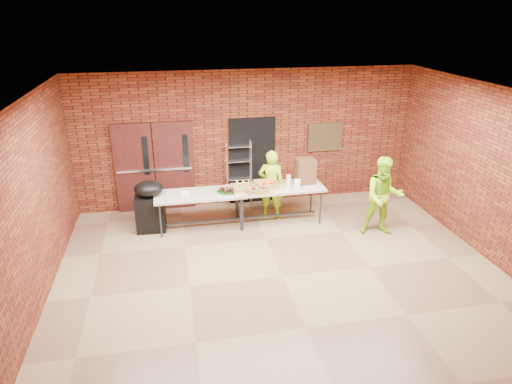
% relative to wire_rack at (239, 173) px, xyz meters
% --- Properties ---
extents(room, '(8.08, 7.08, 3.28)m').
position_rel_wire_rack_xyz_m(room, '(0.25, -3.32, 0.80)').
color(room, brown).
rests_on(room, ground).
extents(double_doors, '(1.78, 0.12, 2.10)m').
position_rel_wire_rack_xyz_m(double_doors, '(-1.95, 0.12, 0.25)').
color(double_doors, '#3F1712').
rests_on(double_doors, room).
extents(dark_doorway, '(1.10, 0.06, 2.10)m').
position_rel_wire_rack_xyz_m(dark_doorway, '(0.35, 0.14, 0.25)').
color(dark_doorway, black).
rests_on(dark_doorway, room).
extents(bronze_plaque, '(0.85, 0.04, 0.70)m').
position_rel_wire_rack_xyz_m(bronze_plaque, '(2.15, 0.13, 0.75)').
color(bronze_plaque, '#402C19').
rests_on(bronze_plaque, room).
extents(wire_rack, '(0.59, 0.20, 1.61)m').
position_rel_wire_rack_xyz_m(wire_rack, '(0.00, 0.00, 0.00)').
color(wire_rack, silver).
rests_on(wire_rack, room).
extents(table_left, '(1.94, 0.81, 0.80)m').
position_rel_wire_rack_xyz_m(table_left, '(-1.01, -1.06, -0.07)').
color(table_left, '#B9AA8D').
rests_on(table_left, room).
extents(table_right, '(2.01, 0.85, 0.82)m').
position_rel_wire_rack_xyz_m(table_right, '(0.70, -1.06, -0.05)').
color(table_right, '#B9AA8D').
rests_on(table_right, room).
extents(basket_bananas, '(0.44, 0.34, 0.14)m').
position_rel_wire_rack_xyz_m(basket_bananas, '(-0.10, -1.13, 0.08)').
color(basket_bananas, '#A38142').
rests_on(basket_bananas, table_right).
extents(basket_oranges, '(0.50, 0.39, 0.15)m').
position_rel_wire_rack_xyz_m(basket_oranges, '(0.43, -1.02, 0.08)').
color(basket_oranges, '#A38142').
rests_on(basket_oranges, table_right).
extents(basket_apples, '(0.46, 0.35, 0.14)m').
position_rel_wire_rack_xyz_m(basket_apples, '(0.20, -1.27, 0.08)').
color(basket_apples, '#A38142').
rests_on(basket_apples, table_right).
extents(muffin_tray, '(0.45, 0.45, 0.11)m').
position_rel_wire_rack_xyz_m(muffin_tray, '(-0.42, -1.05, 0.04)').
color(muffin_tray, '#144B14').
rests_on(muffin_tray, table_left).
extents(napkin_box, '(0.19, 0.13, 0.06)m').
position_rel_wire_rack_xyz_m(napkin_box, '(-1.32, -1.05, 0.02)').
color(napkin_box, white).
rests_on(napkin_box, table_left).
extents(coffee_dispenser, '(0.42, 0.37, 0.55)m').
position_rel_wire_rack_xyz_m(coffee_dispenser, '(1.35, -0.92, 0.29)').
color(coffee_dispenser, '#522F1C').
rests_on(coffee_dispenser, table_right).
extents(cup_stack_front, '(0.07, 0.07, 0.21)m').
position_rel_wire_rack_xyz_m(cup_stack_front, '(1.06, -1.23, 0.12)').
color(cup_stack_front, white).
rests_on(cup_stack_front, table_right).
extents(cup_stack_mid, '(0.07, 0.07, 0.22)m').
position_rel_wire_rack_xyz_m(cup_stack_mid, '(1.10, -1.28, 0.13)').
color(cup_stack_mid, white).
rests_on(cup_stack_mid, table_right).
extents(cup_stack_back, '(0.09, 0.09, 0.26)m').
position_rel_wire_rack_xyz_m(cup_stack_back, '(0.93, -1.07, 0.15)').
color(cup_stack_back, white).
rests_on(cup_stack_back, table_right).
extents(covered_grill, '(0.63, 0.53, 1.12)m').
position_rel_wire_rack_xyz_m(covered_grill, '(-2.08, -0.96, -0.25)').
color(covered_grill, black).
rests_on(covered_grill, room).
extents(volunteer_woman, '(0.67, 0.56, 1.59)m').
position_rel_wire_rack_xyz_m(volunteer_woman, '(0.60, -0.82, -0.01)').
color(volunteer_woman, '#94D017').
rests_on(volunteer_woman, room).
extents(volunteer_man, '(0.94, 0.81, 1.69)m').
position_rel_wire_rack_xyz_m(volunteer_man, '(2.69, -2.08, 0.04)').
color(volunteer_man, '#94D017').
rests_on(volunteer_man, room).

